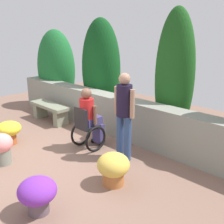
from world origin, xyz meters
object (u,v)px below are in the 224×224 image
object	(u,v)px
flower_pot_red_accent	(9,130)
flower_pot_small_foreground	(1,147)
person_standing_companion	(124,111)
flower_pot_terracotta_by_wall	(37,193)
stone_bench	(50,110)
person_in_wheelchair	(89,121)
flower_pot_purple_near	(113,167)

from	to	relation	value
flower_pot_red_accent	flower_pot_small_foreground	world-z (taller)	flower_pot_small_foreground
person_standing_companion	flower_pot_terracotta_by_wall	xyz separation A→B (m)	(0.29, -2.10, -0.68)
stone_bench	person_in_wheelchair	world-z (taller)	person_in_wheelchair
flower_pot_purple_near	person_standing_companion	bearing A→B (deg)	122.46
person_standing_companion	flower_pot_terracotta_by_wall	size ratio (longest dim) A/B	3.14
flower_pot_terracotta_by_wall	flower_pot_red_accent	xyz separation A→B (m)	(-2.59, 0.83, 0.01)
flower_pot_purple_near	flower_pot_terracotta_by_wall	distance (m)	1.29
flower_pot_red_accent	flower_pot_small_foreground	bearing A→B (deg)	-33.83
flower_pot_purple_near	flower_pot_small_foreground	xyz separation A→B (m)	(-2.03, -0.97, 0.03)
flower_pot_purple_near	person_in_wheelchair	bearing A→B (deg)	153.92
person_in_wheelchair	flower_pot_red_accent	xyz separation A→B (m)	(-1.42, -1.13, -0.30)
person_in_wheelchair	flower_pot_terracotta_by_wall	world-z (taller)	person_in_wheelchair
stone_bench	flower_pot_red_accent	distance (m)	1.65
flower_pot_red_accent	flower_pot_purple_near	bearing A→B (deg)	8.94
person_standing_companion	flower_pot_terracotta_by_wall	world-z (taller)	person_standing_companion
stone_bench	flower_pot_purple_near	size ratio (longest dim) A/B	2.46
flower_pot_purple_near	stone_bench	bearing A→B (deg)	163.15
stone_bench	person_in_wheelchair	size ratio (longest dim) A/B	1.03
person_in_wheelchair	flower_pot_terracotta_by_wall	distance (m)	2.30
person_in_wheelchair	flower_pot_red_accent	world-z (taller)	person_in_wheelchair
flower_pot_terracotta_by_wall	flower_pot_small_foreground	bearing A→B (deg)	170.55
person_standing_companion	flower_pot_red_accent	distance (m)	2.71
person_standing_companion	flower_pot_red_accent	bearing A→B (deg)	-152.07
stone_bench	person_standing_companion	size ratio (longest dim) A/B	0.80
stone_bench	flower_pot_terracotta_by_wall	world-z (taller)	flower_pot_terracotta_by_wall
stone_bench	flower_pot_small_foreground	world-z (taller)	flower_pot_small_foreground
flower_pot_terracotta_by_wall	flower_pot_small_foreground	distance (m)	1.82
flower_pot_terracotta_by_wall	flower_pot_small_foreground	world-z (taller)	flower_pot_small_foreground
person_in_wheelchair	flower_pot_small_foreground	xyz separation A→B (m)	(-0.63, -1.66, -0.28)
flower_pot_purple_near	flower_pot_terracotta_by_wall	size ratio (longest dim) A/B	1.02
flower_pot_small_foreground	flower_pot_red_accent	bearing A→B (deg)	146.17
stone_bench	flower_pot_terracotta_by_wall	bearing A→B (deg)	-34.97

